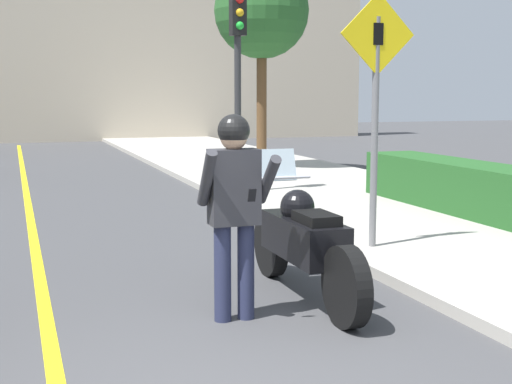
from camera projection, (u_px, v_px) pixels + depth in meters
sidewalk_curb at (475, 234)px, 9.20m from camera, size 4.40×44.00×0.11m
road_center_line at (33, 236)px, 9.35m from camera, size 0.12×36.00×0.01m
building_backdrop at (30, 45)px, 27.78m from camera, size 28.00×1.20×7.58m
motorcycle at (303, 242)px, 6.46m from camera, size 0.62×2.41×1.32m
person_biker at (234, 196)px, 5.75m from camera, size 0.59×0.47×1.69m
crossing_sign at (376, 96)px, 7.99m from camera, size 0.91×0.08×2.85m
traffic_light at (238, 53)px, 12.44m from camera, size 0.26×0.30×3.52m
hedge_row at (489, 192)px, 10.14m from camera, size 0.90×5.77×0.73m
street_tree at (262, 12)px, 16.54m from camera, size 2.21×2.21×4.78m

